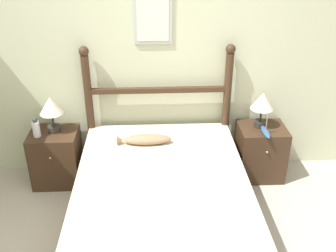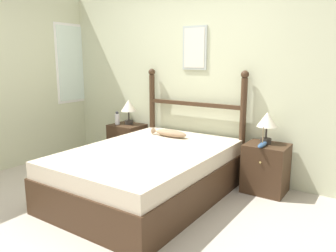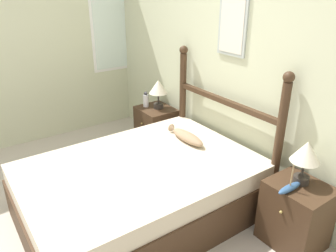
% 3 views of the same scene
% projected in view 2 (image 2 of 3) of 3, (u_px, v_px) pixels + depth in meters
% --- Properties ---
extents(ground_plane, '(16.00, 16.00, 0.00)m').
position_uv_depth(ground_plane, '(102.00, 213.00, 3.27)').
color(ground_plane, '#B7AD9E').
extents(wall_back, '(6.40, 0.08, 2.55)m').
position_uv_depth(wall_back, '(191.00, 77.00, 4.42)').
color(wall_back, beige).
rests_on(wall_back, ground_plane).
extents(bed, '(1.46, 2.08, 0.54)m').
position_uv_depth(bed, '(149.00, 173.00, 3.65)').
color(bed, '#3D2819').
rests_on(bed, ground_plane).
extents(headboard, '(1.47, 0.10, 1.39)m').
position_uv_depth(headboard, '(194.00, 117.00, 4.37)').
color(headboard, '#3D2819').
rests_on(headboard, ground_plane).
extents(nightstand_left, '(0.47, 0.43, 0.57)m').
position_uv_depth(nightstand_left, '(127.00, 143.00, 4.92)').
color(nightstand_left, '#3D2819').
rests_on(nightstand_left, ground_plane).
extents(nightstand_right, '(0.47, 0.43, 0.57)m').
position_uv_depth(nightstand_right, '(266.00, 168.00, 3.77)').
color(nightstand_right, '#3D2819').
rests_on(nightstand_right, ground_plane).
extents(table_lamp_left, '(0.23, 0.23, 0.37)m').
position_uv_depth(table_lamp_left, '(129.00, 107.00, 4.83)').
color(table_lamp_left, '#2D2823').
rests_on(table_lamp_left, nightstand_left).
extents(table_lamp_right, '(0.23, 0.23, 0.37)m').
position_uv_depth(table_lamp_right, '(267.00, 122.00, 3.71)').
color(table_lamp_right, '#2D2823').
rests_on(table_lamp_right, nightstand_right).
extents(bottle, '(0.07, 0.07, 0.20)m').
position_uv_depth(bottle, '(117.00, 118.00, 4.86)').
color(bottle, white).
rests_on(bottle, nightstand_left).
extents(model_boat, '(0.06, 0.26, 0.23)m').
position_uv_depth(model_boat, '(262.00, 144.00, 3.61)').
color(model_boat, '#335684').
rests_on(model_boat, nightstand_right).
extents(fish_pillow, '(0.51, 0.14, 0.09)m').
position_uv_depth(fish_pillow, '(170.00, 133.00, 4.18)').
color(fish_pillow, '#997A5B').
rests_on(fish_pillow, bed).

